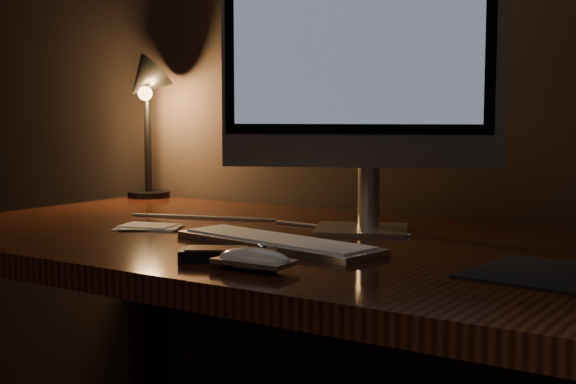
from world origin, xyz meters
The scene contains 9 objects.
desk centered at (0.00, 1.93, 0.62)m, with size 1.60×0.75×0.75m.
monitor centered at (-0.02, 1.97, 1.06)m, with size 0.47×0.24×0.53m.
keyboard centered at (-0.06, 1.76, 0.76)m, with size 0.38×0.11×0.01m, color silver.
mousepad centered at (0.40, 1.77, 0.75)m, with size 0.24×0.19×0.00m, color black.
mouse centered at (0.03, 1.59, 0.76)m, with size 0.11×0.06×0.02m, color white.
media_remote centered at (-0.05, 1.62, 0.76)m, with size 0.15×0.12×0.03m.
papers centered at (-0.37, 1.79, 0.75)m, with size 0.12×0.08×0.01m, color white.
desk_lamp centered at (-0.72, 2.16, 0.99)m, with size 0.17×0.19×0.36m.
cable centered at (-0.22, 1.96, 0.75)m, with size 0.01×0.01×0.60m, color white.
Camera 1 is at (0.66, 0.70, 0.97)m, focal length 50.00 mm.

